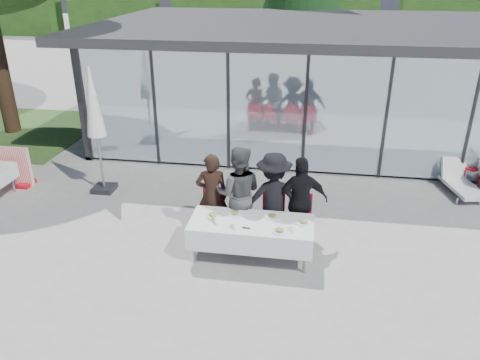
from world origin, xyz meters
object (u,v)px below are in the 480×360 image
diner_d (301,201)px  spare_chair_a (469,162)px  diner_chair_d (300,216)px  plate_d (304,222)px  juice_bottle (213,218)px  lounger (460,182)px  diner_chair_a (213,209)px  dining_table (251,232)px  plate_b (234,213)px  spare_chair_b (432,159)px  plate_c (273,216)px  plate_extra (279,230)px  folded_eyeglasses (246,228)px  plate_a (213,215)px  diner_a (212,195)px  diner_chair_c (273,214)px  diner_b (238,193)px  diner_c (273,198)px  diner_chair_b (239,211)px  market_umbrella (94,111)px

diner_d → spare_chair_a: (4.04, 3.45, -0.35)m
diner_chair_d → plate_d: size_ratio=3.54×
juice_bottle → lounger: juice_bottle is taller
diner_chair_a → dining_table: bearing=-40.5°
lounger → plate_b: bearing=-146.0°
juice_bottle → spare_chair_b: size_ratio=0.16×
lounger → plate_c: bearing=-141.8°
dining_table → plate_d: plate_d is taller
dining_table → plate_extra: size_ratio=8.22×
diner_chair_d → folded_eyeglasses: size_ratio=6.96×
plate_a → lounger: plate_a is taller
diner_a → diner_chair_c: (1.21, 0.05, -0.34)m
diner_a → dining_table: bearing=131.6°
diner_a → folded_eyeglasses: size_ratio=12.49×
diner_chair_a → diner_chair_c: same height
diner_chair_a → lounger: diner_chair_a is taller
diner_chair_a → folded_eyeglasses: size_ratio=6.96×
diner_a → plate_b: (0.53, -0.47, -0.10)m
diner_b → plate_d: bearing=152.0°
diner_chair_a → plate_b: bearing=-44.9°
diner_c → plate_d: bearing=125.3°
diner_chair_b → spare_chair_a: 6.25m
plate_d → spare_chair_b: size_ratio=0.28×
folded_eyeglasses → plate_b: bearing=121.8°
diner_a → spare_chair_b: (4.91, 3.52, -0.34)m
diner_chair_b → spare_chair_a: bearing=32.9°
diner_c → market_umbrella: bearing=-30.3°
diner_d → lounger: (3.73, 2.86, -0.63)m
folded_eyeglasses → spare_chair_b: size_ratio=0.14×
diner_a → plate_extra: bearing=135.6°
dining_table → lounger: size_ratio=1.58×
plate_d → folded_eyeglasses: 1.06m
diner_chair_b → plate_d: size_ratio=3.54×
juice_bottle → diner_chair_a: bearing=102.9°
diner_a → diner_chair_a: (0.00, 0.05, -0.34)m
juice_bottle → spare_chair_a: 7.03m
diner_chair_b → folded_eyeglasses: size_ratio=6.96×
diner_a → plate_b: bearing=128.3°
diner_c → plate_a: (-1.07, -0.60, -0.14)m
market_umbrella → plate_c: bearing=-25.4°
diner_chair_c → spare_chair_a: same height
dining_table → diner_chair_b: diner_chair_b is taller
plate_extra → folded_eyeglasses: plate_extra is taller
diner_chair_c → market_umbrella: bearing=160.5°
diner_chair_a → diner_chair_c: size_ratio=1.00×
dining_table → plate_b: (-0.35, 0.23, 0.24)m
plate_d → spare_chair_a: (3.96, 4.05, -0.24)m
plate_d → plate_a: bearing=180.0°
diner_chair_d → plate_d: (0.08, -0.66, 0.24)m
diner_b → plate_a: diner_b is taller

